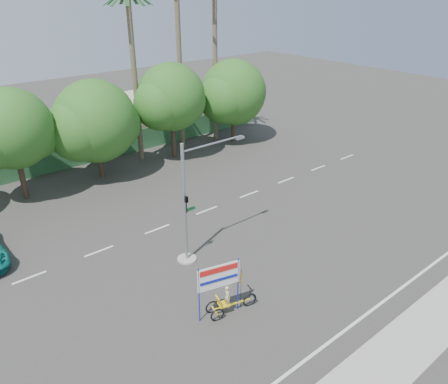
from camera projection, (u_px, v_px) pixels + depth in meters
ground at (268, 275)px, 23.58m from camera, size 120.00×120.00×0.00m
sidewalk_near at (393, 358)px, 18.35m from camera, size 50.00×2.40×0.12m
fence at (94, 151)px, 38.06m from camera, size 38.00×0.08×2.00m
building_right at (147, 115)px, 45.42m from camera, size 14.00×8.00×3.60m
tree_left at (12, 132)px, 29.82m from camera, size 6.66×5.60×8.07m
tree_center at (95, 124)px, 33.52m from camera, size 7.62×6.40×7.85m
tree_right at (171, 100)px, 37.20m from camera, size 6.90×5.80×8.36m
tree_far_right at (233, 94)px, 41.48m from camera, size 7.38×6.20×7.94m
palm_tall at (178, 32)px, 37.14m from camera, size 3.73×3.79×17.45m
palm_mid at (215, 41)px, 39.90m from camera, size 3.73×3.79×15.45m
palm_short at (133, 56)px, 35.26m from camera, size 3.73×3.79×14.45m
traffic_signal at (190, 213)px, 23.81m from camera, size 4.72×1.10×7.00m
trike_billboard at (224, 293)px, 20.37m from camera, size 2.96×1.15×2.99m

